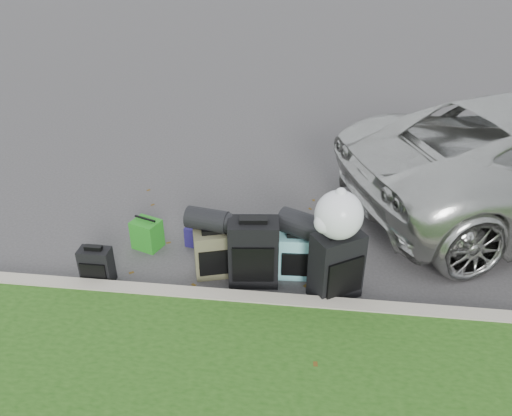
# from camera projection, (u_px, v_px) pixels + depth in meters

# --- Properties ---
(ground) EXTENTS (120.00, 120.00, 0.00)m
(ground) POSITION_uv_depth(u_px,v_px,m) (262.00, 254.00, 6.28)
(ground) COLOR #383535
(ground) RESTS_ON ground
(curb) EXTENTS (120.00, 0.18, 0.15)m
(curb) POSITION_uv_depth(u_px,v_px,m) (252.00, 301.00, 5.38)
(curb) COLOR #9E937F
(curb) RESTS_ON ground
(suitcase_small_black) EXTENTS (0.36, 0.20, 0.45)m
(suitcase_small_black) POSITION_uv_depth(u_px,v_px,m) (97.00, 266.00, 5.69)
(suitcase_small_black) COLOR black
(suitcase_small_black) RESTS_ON ground
(suitcase_large_black_left) EXTENTS (0.59, 0.39, 0.80)m
(suitcase_large_black_left) POSITION_uv_depth(u_px,v_px,m) (253.00, 252.00, 5.61)
(suitcase_large_black_left) COLOR black
(suitcase_large_black_left) RESTS_ON ground
(suitcase_olive) EXTENTS (0.47, 0.37, 0.57)m
(suitcase_olive) POSITION_uv_depth(u_px,v_px,m) (213.00, 254.00, 5.78)
(suitcase_olive) COLOR #42402B
(suitcase_olive) RESTS_ON ground
(suitcase_teal) EXTENTS (0.39, 0.24, 0.54)m
(suitcase_teal) POSITION_uv_depth(u_px,v_px,m) (295.00, 256.00, 5.77)
(suitcase_teal) COLOR #5FADB2
(suitcase_teal) RESTS_ON ground
(suitcase_large_black_right) EXTENTS (0.62, 0.56, 0.80)m
(suitcase_large_black_right) POSITION_uv_depth(u_px,v_px,m) (336.00, 266.00, 5.39)
(suitcase_large_black_right) COLOR black
(suitcase_large_black_right) RESTS_ON ground
(tote_green) EXTENTS (0.41, 0.37, 0.38)m
(tote_green) POSITION_uv_depth(u_px,v_px,m) (147.00, 234.00, 6.33)
(tote_green) COLOR #22811C
(tote_green) RESTS_ON ground
(tote_navy) EXTENTS (0.29, 0.25, 0.27)m
(tote_navy) POSITION_uv_depth(u_px,v_px,m) (196.00, 236.00, 6.40)
(tote_navy) COLOR #1E1752
(tote_navy) RESTS_ON ground
(duffel_left) EXTENTS (0.52, 0.34, 0.26)m
(duffel_left) POSITION_uv_depth(u_px,v_px,m) (207.00, 220.00, 5.65)
(duffel_left) COLOR black
(duffel_left) RESTS_ON suitcase_olive
(duffel_right) EXTENTS (0.61, 0.50, 0.30)m
(duffel_right) POSITION_uv_depth(u_px,v_px,m) (303.00, 225.00, 5.57)
(duffel_right) COLOR black
(duffel_right) RESTS_ON suitcase_teal
(trash_bag) EXTENTS (0.50, 0.50, 0.50)m
(trash_bag) POSITION_uv_depth(u_px,v_px,m) (339.00, 215.00, 5.06)
(trash_bag) COLOR white
(trash_bag) RESTS_ON suitcase_large_black_right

